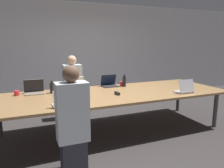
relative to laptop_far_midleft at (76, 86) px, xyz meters
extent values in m
plane|color=#383333|center=(0.57, -0.56, -0.84)|extent=(24.00, 24.00, 0.00)
cube|color=#ADADB2|center=(0.57, 1.97, 0.56)|extent=(12.00, 0.06, 2.80)
cube|color=#9E7547|center=(0.57, -0.56, -0.10)|extent=(4.35, 1.50, 0.04)
cylinder|color=#4C4C51|center=(2.57, -1.13, -0.48)|extent=(0.08, 0.08, 0.72)
cylinder|color=#4C4C51|center=(2.57, 0.02, -0.48)|extent=(0.08, 0.08, 0.72)
cube|color=gray|center=(0.00, -0.04, -0.07)|extent=(0.31, 0.26, 0.02)
cube|color=gray|center=(0.00, 0.05, 0.07)|extent=(0.31, 0.11, 0.25)
cube|color=silver|center=(0.00, 0.04, 0.06)|extent=(0.31, 0.11, 0.24)
cube|color=#2D2D38|center=(0.03, 0.49, -0.61)|extent=(0.32, 0.24, 0.45)
cube|color=silver|center=(0.03, 0.49, -0.01)|extent=(0.40, 0.24, 0.76)
sphere|color=tan|center=(0.03, 0.49, 0.48)|extent=(0.20, 0.20, 0.20)
cylinder|color=#232328|center=(-0.25, -0.01, -0.03)|extent=(0.07, 0.07, 0.08)
cube|color=#333338|center=(0.73, 0.01, -0.07)|extent=(0.33, 0.24, 0.02)
cube|color=#333338|center=(0.73, 0.10, 0.06)|extent=(0.33, 0.08, 0.24)
cube|color=#0F1933|center=(0.73, 0.09, 0.06)|extent=(0.33, 0.08, 0.23)
cylinder|color=red|center=(1.00, -0.02, -0.03)|extent=(0.08, 0.08, 0.10)
cylinder|color=black|center=(1.02, -0.10, 0.03)|extent=(0.08, 0.08, 0.22)
cylinder|color=black|center=(1.02, -0.10, 0.17)|extent=(0.03, 0.03, 0.05)
cube|color=silver|center=(-0.44, -1.04, -0.07)|extent=(0.32, 0.24, 0.02)
cube|color=silver|center=(-0.44, -1.14, 0.06)|extent=(0.33, 0.07, 0.24)
cube|color=silver|center=(-0.44, -1.13, 0.06)|extent=(0.32, 0.07, 0.23)
cube|color=#2D2D38|center=(-0.43, -1.61, -0.61)|extent=(0.32, 0.24, 0.45)
cube|color=silver|center=(-0.43, -1.61, -0.01)|extent=(0.40, 0.24, 0.76)
sphere|color=brown|center=(-0.43, -1.61, 0.48)|extent=(0.21, 0.21, 0.21)
cube|color=#B7B7BC|center=(1.82, -1.01, -0.07)|extent=(0.31, 0.24, 0.02)
cube|color=#B7B7BC|center=(1.82, -1.11, 0.06)|extent=(0.32, 0.08, 0.24)
cube|color=silver|center=(1.82, -1.10, 0.06)|extent=(0.31, 0.08, 0.23)
cube|color=gray|center=(-0.80, -0.09, -0.07)|extent=(0.35, 0.24, 0.02)
cube|color=gray|center=(-0.80, 0.01, 0.06)|extent=(0.36, 0.05, 0.24)
cube|color=black|center=(-0.80, 0.00, 0.06)|extent=(0.35, 0.05, 0.23)
cylinder|color=red|center=(-1.10, -0.10, -0.03)|extent=(0.09, 0.09, 0.09)
cylinder|color=black|center=(-0.49, -0.14, 0.02)|extent=(0.08, 0.08, 0.19)
cylinder|color=black|center=(-0.49, -0.14, 0.14)|extent=(0.04, 0.04, 0.04)
cube|color=black|center=(0.58, -0.72, -0.05)|extent=(0.05, 0.15, 0.05)
camera|label=1|loc=(-0.97, -4.23, 0.86)|focal=35.00mm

